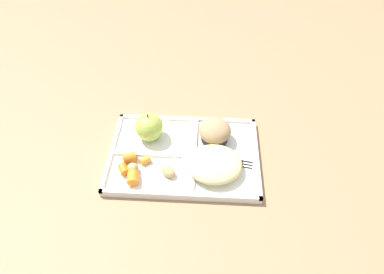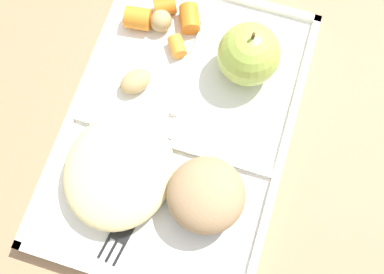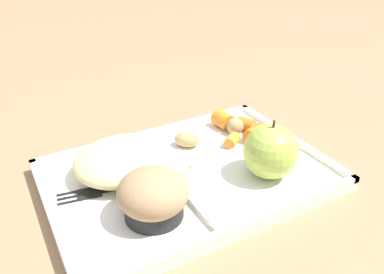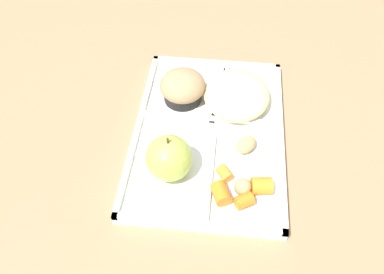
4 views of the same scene
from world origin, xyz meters
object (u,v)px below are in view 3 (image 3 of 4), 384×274
object	(u,v)px
lunch_tray	(189,176)
green_apple	(271,152)
bran_muffin	(153,196)
plastic_fork	(111,189)

from	to	relation	value
lunch_tray	green_apple	xyz separation A→B (m)	(-0.09, 0.06, 0.04)
bran_muffin	plastic_fork	bearing A→B (deg)	-68.39
lunch_tray	plastic_fork	distance (m)	0.11
lunch_tray	bran_muffin	xyz separation A→B (m)	(0.08, 0.06, 0.03)
green_apple	plastic_fork	bearing A→B (deg)	-19.96
green_apple	bran_muffin	distance (m)	0.17
plastic_fork	bran_muffin	bearing A→B (deg)	111.61
bran_muffin	plastic_fork	size ratio (longest dim) A/B	0.54
lunch_tray	green_apple	world-z (taller)	green_apple
green_apple	plastic_fork	xyz separation A→B (m)	(0.20, -0.07, -0.04)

